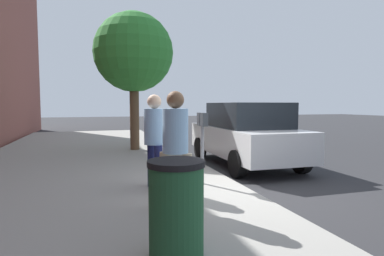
{
  "coord_description": "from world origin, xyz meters",
  "views": [
    {
      "loc": [
        -5.47,
        2.74,
        1.72
      ],
      "look_at": [
        1.09,
        0.68,
        1.2
      ],
      "focal_mm": 29.19,
      "sensor_mm": 36.0,
      "label": 1
    }
  ],
  "objects": [
    {
      "name": "parking_meter",
      "position": [
        0.3,
        0.71,
        1.17
      ],
      "size": [
        0.36,
        0.12,
        1.41
      ],
      "color": "gray",
      "rests_on": "sidewalk_slab"
    },
    {
      "name": "sidewalk_slab",
      "position": [
        0.0,
        3.0,
        0.07
      ],
      "size": [
        28.0,
        6.0,
        0.15
      ],
      "primitive_type": "cube",
      "color": "gray",
      "rests_on": "ground_plane"
    },
    {
      "name": "parked_sedan_near",
      "position": [
        2.46,
        -1.35,
        0.89
      ],
      "size": [
        4.44,
        2.04,
        1.77
      ],
      "color": "silver",
      "rests_on": "ground_plane"
    },
    {
      "name": "pedestrian_at_meter",
      "position": [
        0.22,
        1.68,
        1.18
      ],
      "size": [
        0.53,
        0.38,
        1.76
      ],
      "rotation": [
        0.0,
        0.0,
        -1.4
      ],
      "color": "#191E4C",
      "rests_on": "sidewalk_slab"
    },
    {
      "name": "street_tree",
      "position": [
        5.49,
        1.39,
        3.48
      ],
      "size": [
        2.71,
        2.71,
        4.72
      ],
      "color": "brown",
      "rests_on": "sidewalk_slab"
    },
    {
      "name": "trash_bin",
      "position": [
        -2.46,
        1.96,
        0.66
      ],
      "size": [
        0.59,
        0.59,
        1.01
      ],
      "color": "#1E4C2D",
      "rests_on": "sidewalk_slab"
    },
    {
      "name": "pedestrian_bystander",
      "position": [
        -0.94,
        1.58,
        1.2
      ],
      "size": [
        0.41,
        0.44,
        1.77
      ],
      "rotation": [
        0.0,
        0.0,
        -0.73
      ],
      "color": "tan",
      "rests_on": "sidewalk_slab"
    },
    {
      "name": "ground_plane",
      "position": [
        0.0,
        0.0,
        0.0
      ],
      "size": [
        80.0,
        80.0,
        0.0
      ],
      "primitive_type": "plane",
      "color": "#2B2B2D",
      "rests_on": "ground"
    }
  ]
}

